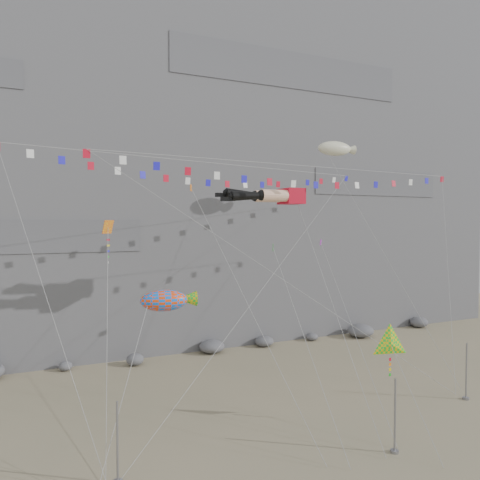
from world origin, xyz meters
The scene contains 16 objects.
ground centered at (0.00, 0.00, 0.00)m, with size 120.00×120.00×0.00m, color gray.
cliff centered at (0.00, 32.00, 25.00)m, with size 80.00×28.00×50.00m, color slate.
talus_boulders centered at (0.00, 17.00, 0.60)m, with size 60.00×3.00×1.20m, color slate, non-canonical shape.
anchor_pole_left centered at (-12.87, -3.29, 2.11)m, with size 0.12×0.12×4.22m, color gray.
anchor_pole_center centered at (2.19, -6.66, 2.17)m, with size 0.12×0.12×4.33m, color gray.
anchor_pole_right centered at (12.85, -2.58, 2.13)m, with size 0.12×0.12×4.26m, color gray.
legs_kite centered at (1.03, 6.54, 15.39)m, with size 7.23×14.88×20.53m.
flag_banner_upper centered at (-2.28, 9.55, 18.17)m, with size 32.59×17.99×25.35m.
flag_banner_lower centered at (3.34, 4.86, 17.73)m, with size 33.63×8.37×21.16m.
harlequin_kite centered at (-12.42, 2.00, 12.92)m, with size 2.10×6.76×14.20m.
fish_windsock centered at (-8.87, 2.43, 8.17)m, with size 7.57×8.32×12.19m.
delta_kite centered at (4.39, -3.83, 5.38)m, with size 2.70×5.93×7.80m.
blimp_windsock centered at (10.39, 10.74, 20.38)m, with size 6.05×12.80×23.86m.
small_kite_a centered at (-5.64, 6.03, 15.49)m, with size 4.01×13.41×20.59m.
small_kite_b centered at (5.93, 6.23, 11.25)m, with size 3.97×13.59×17.67m.
small_kite_c centered at (-0.29, 3.38, 11.24)m, with size 1.73×11.40×15.64m.
Camera 1 is at (-16.81, -27.03, 13.24)m, focal length 35.00 mm.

